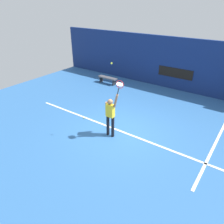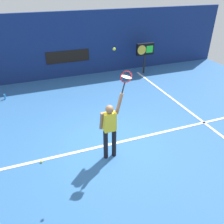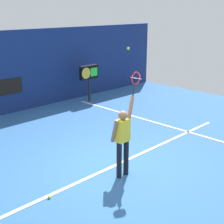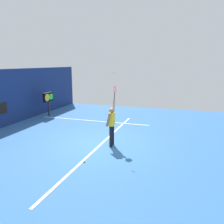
# 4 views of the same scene
# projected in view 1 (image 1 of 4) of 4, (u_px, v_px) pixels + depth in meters

# --- Properties ---
(ground_plane) EXTENTS (18.00, 18.00, 0.00)m
(ground_plane) POSITION_uv_depth(u_px,v_px,m) (120.00, 131.00, 9.42)
(ground_plane) COLOR #2D609E
(back_wall) EXTENTS (18.00, 0.20, 3.20)m
(back_wall) POSITION_uv_depth(u_px,v_px,m) (177.00, 64.00, 13.20)
(back_wall) COLOR navy
(back_wall) RESTS_ON ground_plane
(sponsor_banner_center) EXTENTS (2.20, 0.03, 0.60)m
(sponsor_banner_center) POSITION_uv_depth(u_px,v_px,m) (175.00, 73.00, 13.35)
(sponsor_banner_center) COLOR black
(court_baseline) EXTENTS (10.00, 0.10, 0.01)m
(court_baseline) POSITION_uv_depth(u_px,v_px,m) (120.00, 131.00, 9.43)
(court_baseline) COLOR white
(court_baseline) RESTS_ON ground_plane
(court_sideline) EXTENTS (0.10, 7.00, 0.01)m
(court_sideline) POSITION_uv_depth(u_px,v_px,m) (218.00, 138.00, 8.98)
(court_sideline) COLOR white
(court_sideline) RESTS_ON ground_plane
(tennis_player) EXTENTS (0.63, 0.31, 1.98)m
(tennis_player) POSITION_uv_depth(u_px,v_px,m) (110.00, 114.00, 8.68)
(tennis_player) COLOR black
(tennis_player) RESTS_ON ground_plane
(tennis_racket) EXTENTS (0.38, 0.27, 0.63)m
(tennis_racket) POSITION_uv_depth(u_px,v_px,m) (120.00, 85.00, 7.81)
(tennis_racket) COLOR black
(tennis_ball) EXTENTS (0.07, 0.07, 0.07)m
(tennis_ball) POSITION_uv_depth(u_px,v_px,m) (111.00, 63.00, 7.59)
(tennis_ball) COLOR #CCE033
(court_bench) EXTENTS (1.40, 0.36, 0.45)m
(court_bench) POSITION_uv_depth(u_px,v_px,m) (108.00, 79.00, 14.61)
(court_bench) COLOR #4C4C51
(court_bench) RESTS_ON ground_plane
(water_bottle) EXTENTS (0.07, 0.07, 0.24)m
(water_bottle) POSITION_uv_depth(u_px,v_px,m) (119.00, 85.00, 14.24)
(water_bottle) COLOR #338CD8
(water_bottle) RESTS_ON ground_plane
(spare_ball) EXTENTS (0.07, 0.07, 0.07)m
(spare_ball) POSITION_uv_depth(u_px,v_px,m) (84.00, 118.00, 10.41)
(spare_ball) COLOR #CCE033
(spare_ball) RESTS_ON ground_plane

